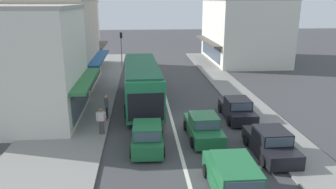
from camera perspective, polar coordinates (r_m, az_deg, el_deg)
The scene contains 17 objects.
ground_plane at distance 22.11m, azimuth 0.76°, elevation -4.84°, with size 140.00×140.00×0.00m, color #3F3F42.
lane_centre_line at distance 25.87m, azimuth -0.10°, elevation -1.65°, with size 0.20×28.00×0.01m, color silver.
sidewalk_left at distance 28.08m, azimuth -14.42°, elevation -0.58°, with size 5.20×44.00×0.14m, color gray.
kerb_right at distance 28.88m, azimuth 11.91°, elevation 0.03°, with size 2.80×44.00×0.12m, color gray.
shopfront_corner_near at distance 23.74m, azimuth -24.91°, elevation 4.66°, with size 9.05×7.80×7.61m.
shopfront_mid_block at distance 32.00m, azimuth -19.78°, elevation 8.37°, with size 8.73×9.32×8.18m.
shopfront_far_end at distance 40.50m, azimuth -16.69°, elevation 9.86°, with size 7.09×7.59×7.84m.
building_right_far at distance 44.79m, azimuth 12.95°, elevation 10.82°, with size 9.54×13.26×8.06m.
city_bus at distance 25.35m, azimuth -4.54°, elevation 2.34°, with size 3.01×10.93×3.23m.
sedan_behind_bus_mid at distance 19.58m, azimuth 6.18°, elevation -5.71°, with size 1.97×4.24×1.47m.
hatchback_queue_gap_filler at distance 18.10m, azimuth -3.61°, elevation -7.39°, with size 1.90×3.74×1.54m.
wagon_queue_far_back at distance 14.42m, azimuth 11.26°, elevation -14.09°, with size 1.97×4.51×1.58m.
parked_sedan_kerb_front at distance 18.25m, azimuth 17.44°, elevation -8.11°, with size 1.95×4.23×1.47m.
parked_sedan_kerb_second at distance 23.04m, azimuth 11.93°, elevation -2.57°, with size 1.94×4.22×1.47m.
traffic_light_downstreet at distance 39.89m, azimuth -8.13°, elevation 8.75°, with size 0.33×0.24×4.20m.
pedestrian_with_handbag_near at distance 19.98m, azimuth -11.53°, elevation -4.27°, with size 0.65×0.28×1.63m.
pedestrian_browsing_midblock at distance 22.50m, azimuth -10.66°, elevation -1.86°, with size 0.30×0.56×1.63m.
Camera 1 is at (-2.05, -20.53, 7.96)m, focal length 35.00 mm.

